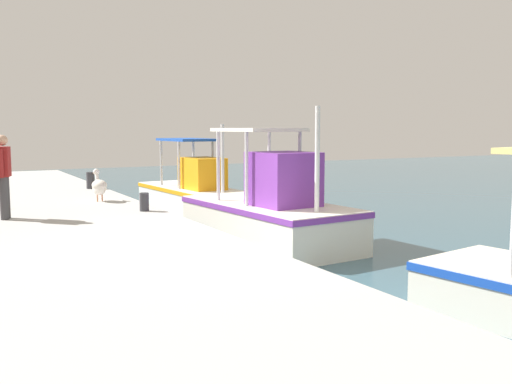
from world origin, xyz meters
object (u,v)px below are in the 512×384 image
Objects in this scene: fishing_boat_nearest at (195,193)px; fisherman_standing at (4,173)px; pelican at (99,186)px; mooring_bollard_second at (144,202)px; mooring_bollard_nearest at (90,180)px; fishing_boat_second at (271,213)px.

fisherman_standing is at bearing -53.93° from fishing_boat_nearest.
pelican is 2.29m from mooring_bollard_second.
fishing_boat_nearest is at bearing 73.92° from mooring_bollard_nearest.
fishing_boat_nearest is at bearing 123.39° from pelican.
mooring_bollard_nearest is at bearing -159.03° from fishing_boat_second.
mooring_bollard_second is (2.23, 0.49, -0.19)m from pelican.
fishing_boat_nearest is at bearing 126.07° from fisherman_standing.
fishing_boat_second is 7.20m from mooring_bollard_nearest.
mooring_bollard_second is (0.25, 2.87, -0.74)m from fisherman_standing.
mooring_bollard_second is (5.47, -0.00, -0.05)m from mooring_bollard_nearest.
mooring_bollard_second is (4.58, -3.09, 0.41)m from fishing_boat_nearest.
fishing_boat_second reaches higher than mooring_bollard_nearest.
mooring_bollard_nearest is (-0.89, -3.09, 0.46)m from fishing_boat_nearest.
pelican is 3.15m from fisherman_standing.
fisherman_standing is 6.00m from mooring_bollard_nearest.
pelican reaches higher than mooring_bollard_second.
mooring_bollard_nearest is at bearing 180.00° from mooring_bollard_second.
fisherman_standing reaches higher than mooring_bollard_nearest.
fishing_boat_nearest reaches higher than mooring_bollard_nearest.
mooring_bollard_nearest is (-5.23, 2.87, -0.69)m from fisherman_standing.
fishing_boat_nearest is at bearing 146.03° from mooring_bollard_second.
pelican is 0.55× the size of fisherman_standing.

